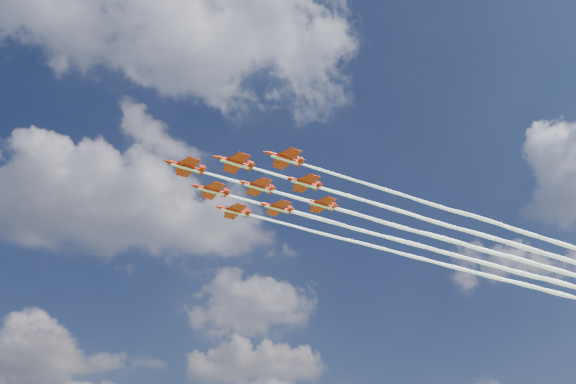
% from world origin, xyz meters
% --- Properties ---
extents(jet_lead, '(142.60, 47.24, 2.47)m').
position_xyz_m(jet_lead, '(56.28, 20.55, 73.22)').
color(jet_lead, '#AC1B09').
extents(jet_row2_port, '(142.60, 47.24, 2.47)m').
position_xyz_m(jet_row2_port, '(66.81, 16.62, 73.22)').
color(jet_row2_port, '#AC1B09').
extents(jet_row2_starb, '(142.60, 47.24, 2.47)m').
position_xyz_m(jet_row2_starb, '(62.78, 29.72, 73.22)').
color(jet_row2_starb, '#AC1B09').
extents(jet_row3_port, '(142.60, 47.24, 2.47)m').
position_xyz_m(jet_row3_port, '(77.35, 12.70, 73.22)').
color(jet_row3_port, '#AC1B09').
extents(jet_row3_centre, '(142.60, 47.24, 2.47)m').
position_xyz_m(jet_row3_centre, '(73.32, 25.79, 73.22)').
color(jet_row3_centre, '#AC1B09').
extents(jet_row3_starb, '(142.60, 47.24, 2.47)m').
position_xyz_m(jet_row3_starb, '(69.29, 38.89, 73.22)').
color(jet_row3_starb, '#AC1B09').
extents(jet_row4_port, '(142.60, 47.24, 2.47)m').
position_xyz_m(jet_row4_port, '(83.86, 21.87, 73.22)').
color(jet_row4_port, '#AC1B09').
extents(jet_row4_starb, '(142.60, 47.24, 2.47)m').
position_xyz_m(jet_row4_starb, '(79.83, 34.96, 73.22)').
color(jet_row4_starb, '#AC1B09').
extents(jet_tail, '(142.60, 47.24, 2.47)m').
position_xyz_m(jet_tail, '(90.37, 31.04, 73.22)').
color(jet_tail, '#AC1B09').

